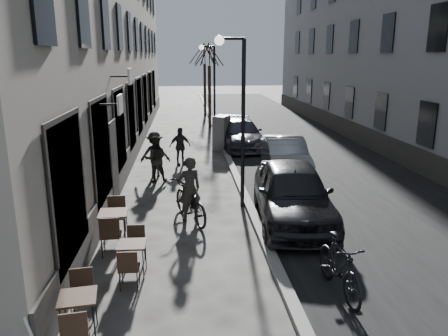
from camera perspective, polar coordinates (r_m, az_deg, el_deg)
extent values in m
plane|color=#353330|center=(8.28, 8.19, -19.01)|extent=(120.00, 120.00, 0.00)
cube|color=black|center=(23.81, 8.43, 3.38)|extent=(7.30, 60.00, 0.00)
cube|color=slate|center=(23.21, -0.38, 3.40)|extent=(0.25, 60.00, 0.12)
cylinder|color=black|center=(12.97, 2.51, 5.43)|extent=(0.12, 0.12, 5.00)
cylinder|color=black|center=(12.77, 1.01, 16.55)|extent=(0.70, 0.08, 0.08)
sphere|color=#FFF2CC|center=(12.74, -0.62, 16.33)|extent=(0.28, 0.28, 0.28)
cylinder|color=black|center=(24.83, -1.25, 9.82)|extent=(0.12, 0.12, 5.00)
cylinder|color=black|center=(24.73, -2.13, 15.59)|extent=(0.70, 0.08, 0.08)
sphere|color=#FFF2CC|center=(24.71, -2.97, 15.46)|extent=(0.28, 0.28, 0.28)
cylinder|color=black|center=(27.86, -1.90, 9.19)|extent=(0.20, 0.20, 3.90)
cylinder|color=black|center=(33.83, -2.51, 10.14)|extent=(0.20, 0.20, 3.90)
cube|color=black|center=(7.82, -18.59, -15.70)|extent=(0.68, 0.68, 0.04)
cylinder|color=black|center=(7.82, -20.47, -19.00)|extent=(0.02, 0.02, 0.70)
cylinder|color=black|center=(7.77, -16.57, -18.92)|extent=(0.02, 0.02, 0.70)
cylinder|color=black|center=(8.25, -20.03, -17.09)|extent=(0.02, 0.02, 0.70)
cylinder|color=black|center=(8.19, -16.38, -17.00)|extent=(0.02, 0.02, 0.70)
cube|color=black|center=(9.50, -11.94, -9.72)|extent=(0.60, 0.60, 0.04)
cylinder|color=black|center=(9.47, -13.53, -12.31)|extent=(0.02, 0.02, 0.68)
cylinder|color=black|center=(9.40, -10.50, -12.34)|extent=(0.02, 0.02, 0.68)
cylinder|color=black|center=(9.91, -13.08, -11.03)|extent=(0.02, 0.02, 0.68)
cylinder|color=black|center=(9.84, -10.19, -11.05)|extent=(0.02, 0.02, 0.68)
cube|color=black|center=(11.04, -14.29, -5.73)|extent=(0.71, 0.71, 0.04)
cylinder|color=black|center=(10.96, -15.81, -8.33)|extent=(0.03, 0.03, 0.79)
cylinder|color=black|center=(10.89, -12.80, -8.28)|extent=(0.03, 0.03, 0.79)
cylinder|color=black|center=(11.49, -15.43, -7.23)|extent=(0.03, 0.03, 0.79)
cylinder|color=black|center=(11.42, -12.57, -7.17)|extent=(0.03, 0.03, 0.79)
cube|color=white|center=(7.55, -23.32, -19.33)|extent=(0.37, 0.60, 0.93)
cube|color=slate|center=(21.61, -0.31, 4.66)|extent=(1.00, 1.27, 1.68)
imported|color=black|center=(12.34, -4.49, -4.36)|extent=(1.47, 2.27, 1.13)
imported|color=#262521|center=(12.23, -4.52, -2.77)|extent=(0.79, 0.66, 1.85)
imported|color=black|center=(16.21, -8.93, 1.17)|extent=(0.87, 0.70, 1.70)
imported|color=#272322|center=(16.90, -9.00, 1.79)|extent=(1.13, 0.66, 1.74)
imported|color=black|center=(18.59, -5.77, 2.84)|extent=(1.02, 0.68, 1.60)
imported|color=black|center=(12.33, 8.94, -3.18)|extent=(2.39, 5.06, 1.67)
imported|color=gray|center=(17.37, 8.00, 1.61)|extent=(1.75, 4.36, 1.41)
imported|color=#3B3D46|center=(22.05, 2.19, 4.49)|extent=(2.18, 4.92, 1.41)
imported|color=black|center=(8.95, 14.84, -12.36)|extent=(0.69, 1.96, 1.16)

